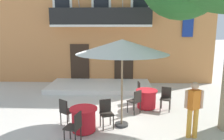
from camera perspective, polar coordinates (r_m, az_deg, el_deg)
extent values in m
plane|color=beige|center=(8.22, -1.29, -11.84)|extent=(120.00, 120.00, 0.00)
cube|color=#CC844C|center=(14.63, -2.12, 13.04)|extent=(13.00, 4.00, 7.50)
cube|color=#332319|center=(12.93, -8.47, 1.68)|extent=(1.10, 0.08, 2.30)
cube|color=#332319|center=(12.71, 3.14, 1.63)|extent=(1.10, 0.08, 2.30)
cube|color=silver|center=(13.04, -12.99, 17.04)|extent=(1.10, 0.08, 1.90)
cube|color=black|center=(13.01, -13.02, 17.05)|extent=(0.84, 0.04, 1.60)
cube|color=silver|center=(12.67, -2.86, 17.48)|extent=(1.10, 0.08, 1.90)
cube|color=black|center=(12.64, -2.88, 17.50)|extent=(0.84, 0.04, 1.60)
cube|color=silver|center=(12.68, 7.57, 17.40)|extent=(1.10, 0.08, 1.90)
cube|color=black|center=(12.65, 7.59, 17.42)|extent=(0.84, 0.04, 1.60)
cube|color=silver|center=(12.30, -2.92, 11.57)|extent=(5.60, 0.65, 0.12)
cube|color=black|center=(12.03, -3.07, 14.02)|extent=(5.60, 0.06, 0.90)
cylinder|color=slate|center=(12.74, -13.53, 12.29)|extent=(0.32, 0.32, 0.33)
ellipsoid|color=#2D7533|center=(12.76, -13.61, 14.04)|extent=(0.42, 0.42, 0.45)
cylinder|color=#47423D|center=(12.48, -8.31, 12.36)|extent=(0.27, 0.27, 0.27)
ellipsoid|color=#38843D|center=(12.49, -8.35, 13.59)|extent=(0.36, 0.36, 0.26)
cylinder|color=#47423D|center=(12.33, -2.92, 12.61)|extent=(0.34, 0.34, 0.33)
ellipsoid|color=#38843D|center=(12.35, -2.94, 14.23)|extent=(0.44, 0.44, 0.37)
cylinder|color=#47423D|center=(12.28, 2.56, 12.61)|extent=(0.35, 0.35, 0.32)
ellipsoid|color=#2D7533|center=(12.30, 2.57, 14.25)|extent=(0.45, 0.45, 0.38)
cylinder|color=slate|center=(12.34, 8.03, 12.31)|extent=(0.34, 0.34, 0.24)
ellipsoid|color=#4C8E38|center=(12.35, 8.06, 13.53)|extent=(0.44, 0.44, 0.29)
cube|color=navy|center=(13.12, 19.62, 14.36)|extent=(0.60, 0.06, 2.80)
cube|color=silver|center=(11.71, -3.20, -4.29)|extent=(5.44, 2.63, 0.25)
cylinder|color=red|center=(8.90, 9.09, -7.65)|extent=(0.74, 0.74, 0.68)
cylinder|color=red|center=(8.79, 9.16, -5.36)|extent=(0.86, 0.86, 0.04)
cylinder|color=#2D2823|center=(9.01, 9.02, -9.80)|extent=(0.44, 0.44, 0.03)
cylinder|color=#2D2823|center=(9.83, 8.85, -6.74)|extent=(0.04, 0.04, 0.45)
cylinder|color=#2D2823|center=(9.52, 9.29, -7.35)|extent=(0.04, 0.04, 0.45)
cylinder|color=#2D2823|center=(9.76, 6.89, -6.82)|extent=(0.04, 0.04, 0.45)
cylinder|color=#2D2823|center=(9.45, 7.27, -7.43)|extent=(0.04, 0.04, 0.45)
cube|color=#2D2823|center=(9.57, 8.11, -5.68)|extent=(0.44, 0.44, 0.04)
cube|color=#2D2823|center=(9.47, 7.08, -4.38)|extent=(0.08, 0.38, 0.42)
cylinder|color=#2D2823|center=(8.39, 4.13, -9.73)|extent=(0.04, 0.04, 0.45)
cylinder|color=#2D2823|center=(8.63, 5.71, -9.18)|extent=(0.04, 0.04, 0.45)
cylinder|color=#2D2823|center=(8.18, 5.88, -10.32)|extent=(0.04, 0.04, 0.45)
cylinder|color=#2D2823|center=(8.42, 7.45, -9.73)|extent=(0.04, 0.04, 0.45)
cube|color=#2D2823|center=(8.32, 5.83, -8.15)|extent=(0.57, 0.57, 0.04)
cube|color=#2D2823|center=(8.14, 6.80, -6.91)|extent=(0.30, 0.29, 0.42)
cylinder|color=#2D2823|center=(8.67, 14.89, -9.39)|extent=(0.04, 0.04, 0.45)
cylinder|color=#2D2823|center=(8.70, 12.64, -9.22)|extent=(0.04, 0.04, 0.45)
cylinder|color=#2D2823|center=(8.99, 15.10, -8.67)|extent=(0.04, 0.04, 0.45)
cylinder|color=#2D2823|center=(9.02, 12.93, -8.51)|extent=(0.04, 0.04, 0.45)
cube|color=#2D2823|center=(8.77, 13.96, -7.43)|extent=(0.50, 0.50, 0.04)
cube|color=#2D2823|center=(8.87, 14.16, -5.67)|extent=(0.37, 0.15, 0.42)
cylinder|color=red|center=(6.96, -7.48, -12.96)|extent=(0.74, 0.74, 0.68)
cylinder|color=red|center=(6.82, -7.55, -10.11)|extent=(0.86, 0.86, 0.04)
cylinder|color=#2D2823|center=(7.11, -7.40, -15.58)|extent=(0.44, 0.44, 0.03)
cylinder|color=#2D2823|center=(7.75, -11.35, -11.69)|extent=(0.04, 0.04, 0.45)
cylinder|color=#2D2823|center=(7.51, -9.64, -12.38)|extent=(0.04, 0.04, 0.45)
cylinder|color=#2D2823|center=(7.56, -13.36, -12.38)|extent=(0.04, 0.04, 0.45)
cylinder|color=#2D2823|center=(7.31, -11.67, -13.12)|extent=(0.04, 0.04, 0.45)
cube|color=#2D2823|center=(7.44, -11.58, -10.65)|extent=(0.56, 0.56, 0.04)
cube|color=#2D2823|center=(7.25, -12.75, -9.32)|extent=(0.33, 0.26, 0.42)
cylinder|color=#2D2823|center=(6.35, -12.48, -16.99)|extent=(0.04, 0.04, 0.45)
cylinder|color=#2D2823|center=(6.62, -10.99, -15.75)|extent=(0.04, 0.04, 0.45)
cylinder|color=#2D2823|center=(6.21, -9.61, -17.58)|extent=(0.04, 0.04, 0.45)
cylinder|color=#2D2823|center=(6.48, -8.22, -16.27)|extent=(0.04, 0.04, 0.45)
cube|color=#2D2823|center=(6.30, -10.40, -14.66)|extent=(0.49, 0.49, 0.04)
cube|color=#2D2823|center=(6.13, -8.94, -12.99)|extent=(0.14, 0.38, 0.42)
cylinder|color=#2D2823|center=(7.07, 0.38, -13.75)|extent=(0.04, 0.04, 0.45)
cylinder|color=#2D2823|center=(6.98, -2.35, -14.09)|extent=(0.04, 0.04, 0.45)
cylinder|color=#2D2823|center=(7.36, -0.47, -12.71)|extent=(0.04, 0.04, 0.45)
cylinder|color=#2D2823|center=(7.28, -3.09, -13.02)|extent=(0.04, 0.04, 0.45)
cube|color=#2D2823|center=(7.07, -1.39, -11.57)|extent=(0.51, 0.51, 0.04)
cube|color=#2D2823|center=(7.15, -1.81, -9.34)|extent=(0.37, 0.17, 0.42)
cylinder|color=#997A56|center=(6.97, 2.62, -4.91)|extent=(0.06, 0.06, 2.55)
cylinder|color=#333333|center=(7.40, 2.54, -14.16)|extent=(0.44, 0.44, 0.08)
cone|color=white|center=(6.74, 2.72, 6.21)|extent=(2.90, 2.90, 0.45)
cylinder|color=gold|center=(6.89, 19.69, -13.06)|extent=(0.14, 0.14, 0.90)
cylinder|color=gold|center=(6.94, 21.14, -12.96)|extent=(0.14, 0.14, 0.90)
cube|color=orange|center=(6.67, 20.83, -7.25)|extent=(0.40, 0.37, 0.56)
sphere|color=tan|center=(6.56, 21.06, -3.92)|extent=(0.22, 0.22, 0.22)
cylinder|color=tan|center=(6.60, 19.00, -7.31)|extent=(0.09, 0.09, 0.52)
cylinder|color=tan|center=(6.74, 22.61, -7.18)|extent=(0.09, 0.09, 0.52)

